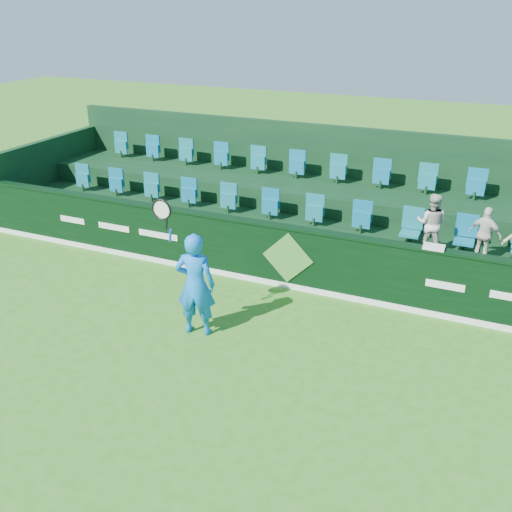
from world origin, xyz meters
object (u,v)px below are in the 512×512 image
at_px(towel, 434,247).
at_px(spectator_middle, 485,234).
at_px(tennis_player, 195,284).
at_px(spectator_left, 431,223).

bearing_deg(towel, spectator_middle, 53.78).
height_order(tennis_player, spectator_middle, tennis_player).
height_order(spectator_middle, towel, spectator_middle).
xyz_separation_m(spectator_left, towel, (0.20, -1.12, -0.04)).
bearing_deg(tennis_player, spectator_middle, 37.65).
distance_m(spectator_left, spectator_middle, 1.03).
height_order(spectator_left, spectator_middle, spectator_left).
height_order(tennis_player, spectator_left, tennis_player).
height_order(spectator_left, towel, spectator_left).
bearing_deg(spectator_middle, tennis_player, 57.36).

